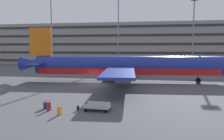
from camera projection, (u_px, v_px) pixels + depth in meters
ground_plane at (94, 85)px, 38.02m from camera, size 600.00×600.00×0.00m
terminal_structure at (126, 44)px, 84.94m from camera, size 167.99×18.08×14.97m
airliner at (125, 66)px, 40.75m from camera, size 39.51×32.09×10.01m
light_mast_left at (52, 26)px, 71.88m from camera, size 1.80×0.50×22.94m
light_mast_center_left at (118, 21)px, 68.00m from camera, size 1.80×0.50×25.29m
light_mast_center_right at (193, 28)px, 64.46m from camera, size 1.80×0.50×20.44m
suitcase_scuffed at (59, 110)px, 21.03m from camera, size 0.25×0.47×0.91m
suitcase_navy at (46, 105)px, 23.19m from camera, size 0.53×0.50×0.89m
suitcase_silver at (49, 106)px, 22.43m from camera, size 0.33×0.42×1.06m
backpack_teal at (78, 108)px, 22.51m from camera, size 0.37×0.33×0.56m
baggage_cart at (97, 107)px, 22.34m from camera, size 3.33×1.44×0.82m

